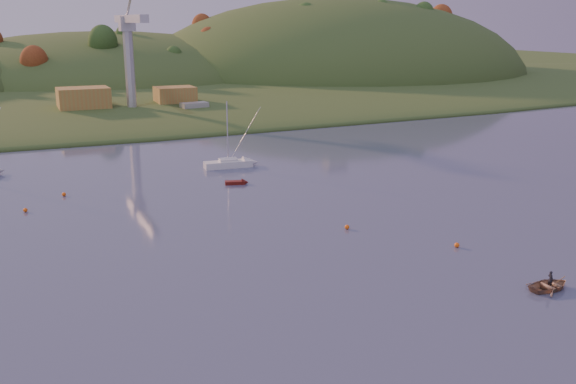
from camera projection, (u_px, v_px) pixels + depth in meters
name	position (u px, v px, depth m)	size (l,w,h in m)	color
far_shore	(69.00, 80.00, 240.91)	(620.00, 220.00, 1.50)	#2C481C
shore_slope	(95.00, 98.00, 183.75)	(640.00, 150.00, 7.00)	#2C481C
hill_center	(105.00, 83.00, 227.31)	(140.00, 120.00, 36.00)	#2C481C
hill_right	(336.00, 78.00, 248.05)	(150.00, 130.00, 60.00)	#2C481C
hillside_trees	(85.00, 91.00, 201.33)	(280.00, 50.00, 32.00)	#234619
wharf	(144.00, 112.00, 147.62)	(42.00, 16.00, 2.40)	slate
shed_west	(84.00, 98.00, 142.37)	(11.00, 8.00, 4.80)	#AA7938
shed_east	(175.00, 95.00, 151.74)	(9.00, 7.00, 4.00)	#AA7938
dock_crane	(129.00, 41.00, 139.10)	(3.20, 28.00, 20.30)	#B7B7BC
sailboat_far	(228.00, 163.00, 97.16)	(7.40, 2.78, 10.04)	silver
canoe	(550.00, 285.00, 53.13)	(2.76, 3.87, 0.80)	#957052
paddler	(550.00, 282.00, 53.06)	(0.51, 0.33, 1.39)	black
red_tender	(240.00, 182.00, 87.44)	(3.38, 1.95, 1.09)	#55120C
work_vessel	(195.00, 113.00, 145.49)	(14.68, 6.98, 3.63)	slate
buoy_0	(457.00, 245.00, 63.04)	(0.50, 0.50, 0.50)	#FF5F0D
buoy_1	(347.00, 227.00, 68.54)	(0.50, 0.50, 0.50)	#FF5F0D
buoy_2	(25.00, 210.00, 74.65)	(0.50, 0.50, 0.50)	#FF5F0D
buoy_3	(64.00, 194.00, 81.41)	(0.50, 0.50, 0.50)	#FF5F0D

